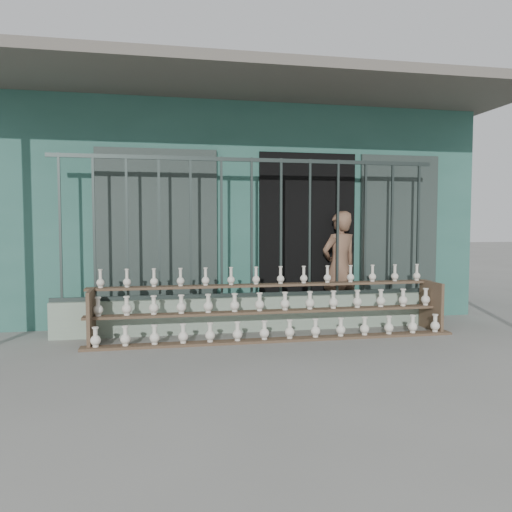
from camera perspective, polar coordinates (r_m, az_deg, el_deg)
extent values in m
plane|color=slate|center=(5.38, 2.08, -11.37)|extent=(60.00, 60.00, 0.00)
cube|color=#2A5A4E|center=(9.44, -3.85, 4.89)|extent=(7.00, 5.00, 3.20)
cube|color=black|center=(7.19, 5.80, 2.09)|extent=(1.40, 0.12, 2.40)
cube|color=#222E2A|center=(6.84, -11.19, 1.96)|extent=(1.60, 0.08, 2.40)
cube|color=#222E2A|center=(7.68, 15.95, 2.06)|extent=(1.20, 0.08, 2.40)
cube|color=#59544C|center=(6.61, -0.35, 19.06)|extent=(7.40, 2.00, 0.12)
cube|color=gray|center=(6.57, -0.50, -6.59)|extent=(5.00, 0.20, 0.45)
cube|color=#283330|center=(6.47, -21.47, 3.01)|extent=(0.03, 0.03, 1.80)
cube|color=#283330|center=(6.41, -18.02, 3.08)|extent=(0.03, 0.03, 1.80)
cube|color=#283330|center=(6.37, -14.52, 3.14)|extent=(0.03, 0.03, 1.80)
cube|color=#283330|center=(6.36, -10.99, 3.19)|extent=(0.03, 0.03, 1.80)
cube|color=#283330|center=(6.37, -7.46, 3.22)|extent=(0.03, 0.03, 1.80)
cube|color=#283330|center=(6.41, -3.96, 3.25)|extent=(0.03, 0.03, 1.80)
cube|color=#283330|center=(6.47, -0.51, 3.26)|extent=(0.03, 0.03, 1.80)
cube|color=#283330|center=(6.55, 2.87, 3.26)|extent=(0.03, 0.03, 1.80)
cube|color=#283330|center=(6.66, 6.14, 3.25)|extent=(0.03, 0.03, 1.80)
cube|color=#283330|center=(6.78, 9.31, 3.23)|extent=(0.03, 0.03, 1.80)
cube|color=#283330|center=(6.93, 12.35, 3.20)|extent=(0.03, 0.03, 1.80)
cube|color=#283330|center=(7.09, 15.26, 3.17)|extent=(0.03, 0.03, 1.80)
cube|color=#283330|center=(7.28, 18.03, 3.12)|extent=(0.03, 0.03, 1.80)
cube|color=#283330|center=(6.52, -0.51, 10.93)|extent=(5.00, 0.04, 0.05)
cube|color=#283330|center=(6.53, -0.51, -4.43)|extent=(5.00, 0.04, 0.05)
cube|color=brown|center=(6.03, 2.42, -9.57)|extent=(4.50, 0.18, 0.03)
cube|color=brown|center=(6.21, 1.89, -6.36)|extent=(4.50, 0.18, 0.03)
cube|color=brown|center=(6.41, 1.40, -3.33)|extent=(4.50, 0.18, 0.03)
cube|color=brown|center=(6.11, -18.32, -6.67)|extent=(0.04, 0.55, 0.64)
cube|color=brown|center=(7.01, 19.38, -5.38)|extent=(0.04, 0.55, 0.64)
imported|color=brown|center=(7.15, 9.52, -1.25)|extent=(0.67, 0.54, 1.58)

